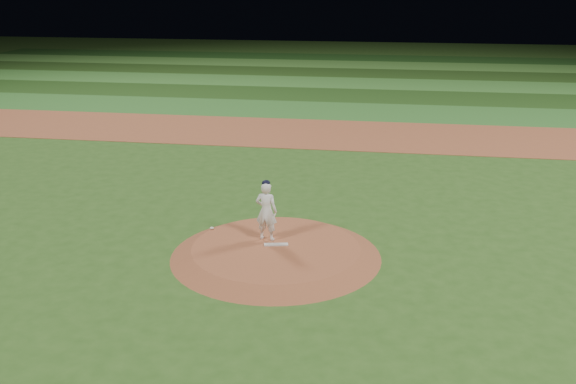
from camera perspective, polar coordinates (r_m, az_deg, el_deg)
The scene contains 12 objects.
ground at distance 16.90m, azimuth -1.09°, elevation -5.67°, with size 120.00×120.00×0.00m, color #2A501A.
infield_dirt_band at distance 30.10m, azimuth 3.66°, elevation 5.19°, with size 70.00×6.00×0.02m, color brown.
outfield_stripe_0 at distance 35.46m, azimuth 4.55°, elevation 7.20°, with size 70.00×5.00×0.02m, color #2B6725.
outfield_stripe_1 at distance 40.36m, azimuth 5.15°, elevation 8.56°, with size 70.00×5.00×0.02m, color #1D4014.
outfield_stripe_2 at distance 45.28m, azimuth 5.63°, elevation 9.63°, with size 70.00×5.00×0.02m, color #347329.
outfield_stripe_3 at distance 50.22m, azimuth 6.02°, elevation 10.48°, with size 70.00×5.00×0.02m, color #1F4014.
outfield_stripe_4 at distance 55.17m, azimuth 6.34°, elevation 11.18°, with size 70.00×5.00×0.02m, color #3F7B2C.
outfield_stripe_5 at distance 60.13m, azimuth 6.61°, elevation 11.77°, with size 70.00×5.00×0.02m, color #1B4415.
pitchers_mound at distance 16.85m, azimuth -1.09°, elevation -5.28°, with size 5.50×5.50×0.25m, color brown.
pitching_rubber at distance 16.90m, azimuth -1.07°, elevation -4.69°, with size 0.63×0.16×0.03m, color silver.
rosin_bag at distance 18.05m, azimuth -6.79°, elevation -3.21°, with size 0.12×0.12×0.06m, color silver.
pitcher_on_mound at distance 16.96m, azimuth -1.94°, elevation -1.67°, with size 0.64×0.47×1.67m.
Camera 1 is at (2.77, -15.17, 6.91)m, focal length 40.00 mm.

